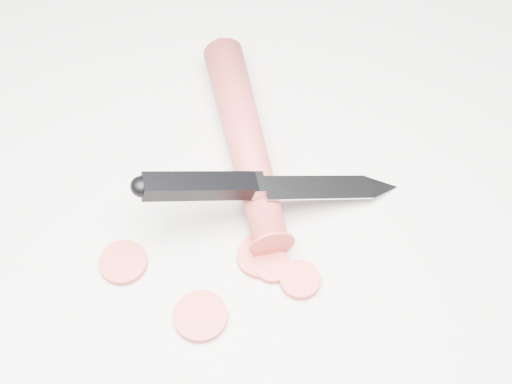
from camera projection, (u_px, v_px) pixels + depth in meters
ground at (192, 216)px, 0.59m from camera, size 2.40×2.40×0.00m
carrot at (245, 140)px, 0.61m from camera, size 0.10×0.21×0.03m
carrot_slice_0 at (261, 256)px, 0.57m from camera, size 0.04×0.04×0.01m
carrot_slice_1 at (200, 316)px, 0.54m from camera, size 0.04×0.04×0.01m
carrot_slice_2 at (272, 266)px, 0.56m from camera, size 0.03×0.03×0.01m
carrot_slice_3 at (300, 280)px, 0.56m from camera, size 0.03×0.03×0.01m
carrot_slice_4 at (123, 262)px, 0.57m from camera, size 0.04×0.04×0.01m
kitchen_knife at (273, 183)px, 0.57m from camera, size 0.22×0.10×0.07m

